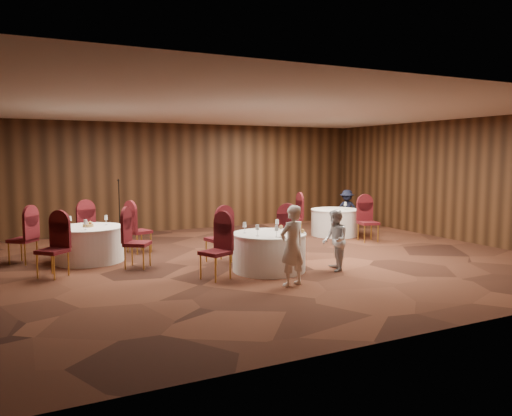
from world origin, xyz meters
name	(u,v)px	position (x,y,z in m)	size (l,w,h in m)	color
ground	(252,260)	(0.00, 0.00, 0.00)	(12.00, 12.00, 0.00)	black
room_shell	(252,169)	(0.00, 0.00, 1.96)	(12.00, 12.00, 12.00)	silver
table_main	(269,252)	(-0.13, -1.04, 0.38)	(1.45, 1.45, 0.74)	white
table_left	(89,244)	(-3.16, 1.42, 0.38)	(1.48, 1.48, 0.74)	white
table_right	(335,222)	(3.58, 2.00, 0.38)	(1.36, 1.36, 0.74)	white
chairs_main	(243,241)	(-0.40, -0.42, 0.50)	(2.85, 1.99, 1.00)	#3E0C16
chairs_left	(88,238)	(-3.18, 1.42, 0.50)	(3.15, 3.17, 1.00)	#3E0C16
chairs_right	(329,220)	(3.08, 1.57, 0.50)	(1.97, 2.20, 1.00)	#3E0C16
tabletop_main	(278,228)	(0.01, -1.15, 0.84)	(1.11, 1.06, 0.22)	silver
tabletop_left	(88,223)	(-3.17, 1.41, 0.82)	(0.80, 0.78, 0.22)	silver
tabletop_right	(345,204)	(3.77, 1.79, 0.90)	(0.08, 0.08, 0.22)	silver
mic_stand	(120,221)	(-2.00, 4.08, 0.47)	(0.24, 0.24, 1.61)	black
woman_a	(292,246)	(-0.29, -2.22, 0.70)	(0.51, 0.33, 1.40)	white
woman_b	(335,240)	(1.02, -1.61, 0.60)	(0.58, 0.46, 1.20)	#BABABF
man_c	(347,209)	(4.65, 2.90, 0.60)	(0.77, 0.44, 1.20)	black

